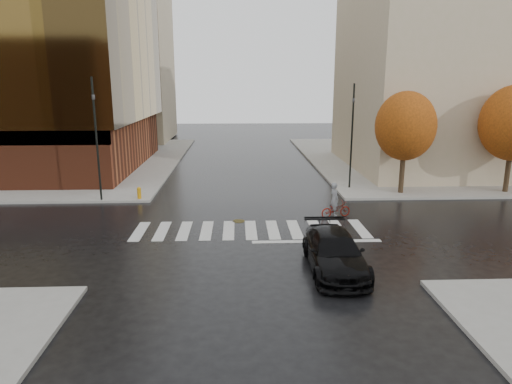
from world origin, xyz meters
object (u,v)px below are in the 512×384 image
cyclist (335,206)px  traffic_light_ne (352,130)px  fire_hydrant (139,192)px  traffic_light_nw (96,131)px  sedan (335,252)px

cyclist → traffic_light_ne: bearing=-36.2°
fire_hydrant → traffic_light_nw: bearing=-175.0°
cyclist → fire_hydrant: cyclist is taller
traffic_light_nw → traffic_light_ne: 16.24m
cyclist → traffic_light_nw: size_ratio=0.26×
sedan → cyclist: 7.23m
traffic_light_ne → fire_hydrant: (-13.74, -2.50, -3.51)m
cyclist → traffic_light_ne: 7.71m
sedan → cyclist: (1.53, 7.07, -0.08)m
cyclist → traffic_light_nw: 14.63m
cyclist → sedan: bearing=151.6°
traffic_light_nw → traffic_light_ne: bearing=91.2°
sedan → traffic_light_ne: size_ratio=0.73×
cyclist → traffic_light_nw: traffic_light_nw is taller
sedan → traffic_light_ne: 14.50m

